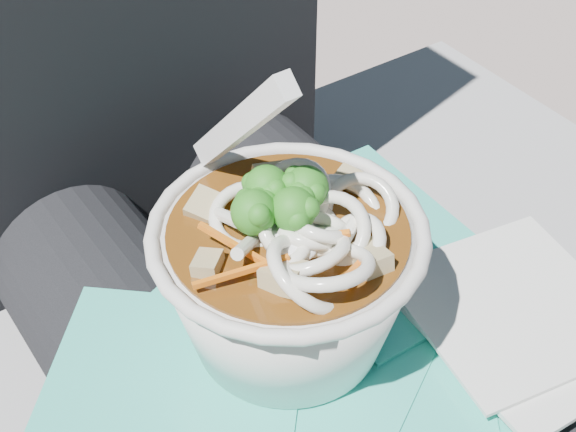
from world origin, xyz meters
TOP-DOWN VIEW (x-y plane):
  - lap at (0.00, 0.00)m, footprint 0.31×0.48m
  - person_body at (-0.00, 0.09)m, footprint 0.34×0.94m
  - plastic_bag at (-0.03, -0.03)m, footprint 0.39×0.32m
  - napkins at (0.10, -0.09)m, footprint 0.15×0.16m
  - udon_bowl at (-0.03, -0.01)m, footprint 0.16×0.17m

SIDE VIEW (x-z plane):
  - lap at x=0.00m, z-range 0.48..0.61m
  - person_body at x=0.00m, z-range 0.06..1.07m
  - plastic_bag at x=-0.03m, z-range 0.61..0.63m
  - napkins at x=0.10m, z-range 0.63..0.63m
  - udon_bowl at x=-0.03m, z-range 0.59..0.78m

